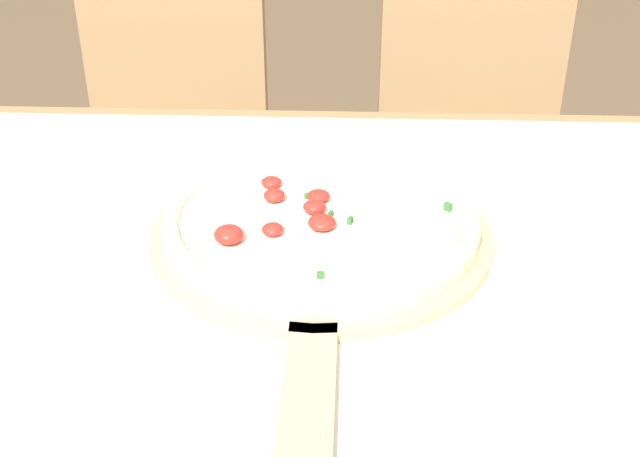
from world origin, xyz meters
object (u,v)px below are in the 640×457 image
Objects in this scene: chair_left at (174,165)px; chair_right at (469,170)px; pizza_peel at (320,246)px; pizza at (321,219)px.

chair_left and chair_right have the same top height.
pizza_peel is 0.70× the size of chair_left.
chair_right is at bearing 1.25° from chair_left.
chair_right reaches higher than pizza.
pizza reaches higher than pizza_peel.
chair_right is (0.62, 0.00, 0.00)m from chair_left.
chair_left is at bearing 114.44° from pizza.
chair_left is at bearing 113.77° from pizza_peel.
pizza_peel is at bearing -111.09° from chair_right.
chair_left is (-0.34, 0.78, -0.28)m from pizza_peel.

